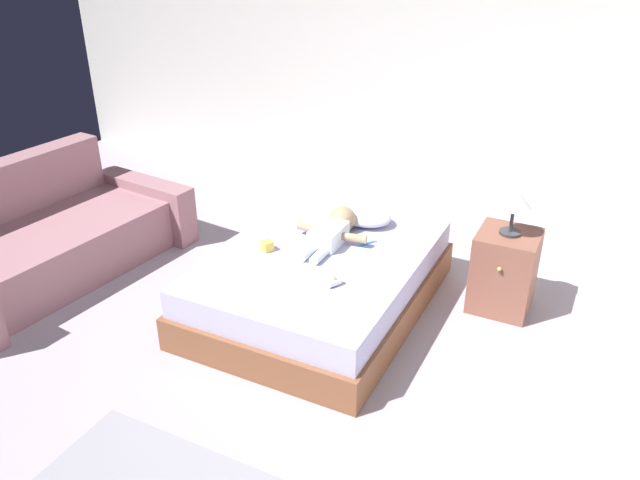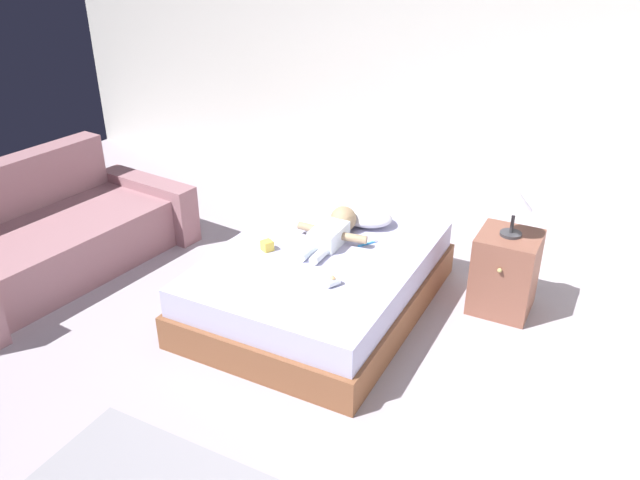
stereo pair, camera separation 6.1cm
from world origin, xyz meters
name	(u,v)px [view 2 (the right image)]	position (x,y,z in m)	size (l,w,h in m)	color
ground_plane	(249,373)	(0.00, 0.00, 0.00)	(8.00, 8.00, 0.00)	#A499A5
wall_behind_bed	(430,52)	(0.00, 3.00, 1.39)	(8.00, 0.12, 2.77)	silver
bed	(320,281)	(0.04, 0.85, 0.21)	(1.35, 1.82, 0.42)	brown
pillow	(363,215)	(0.11, 1.41, 0.49)	(0.44, 0.30, 0.13)	silver
baby	(334,230)	(0.03, 1.07, 0.50)	(0.52, 0.64, 0.19)	white
toothbrush	(368,243)	(0.27, 1.12, 0.43)	(0.09, 0.13, 0.02)	#3494DE
couch	(50,237)	(-2.04, 0.38, 0.27)	(1.24, 2.05, 0.82)	gray
nightstand	(505,272)	(1.17, 1.42, 0.28)	(0.40, 0.43, 0.57)	brown
lamp	(516,201)	(1.17, 1.42, 0.81)	(0.22, 0.22, 0.33)	#333338
toy_block	(267,246)	(-0.30, 0.72, 0.46)	(0.09, 0.09, 0.07)	yellow
baby_bottle	(332,281)	(0.30, 0.51, 0.45)	(0.09, 0.10, 0.08)	white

